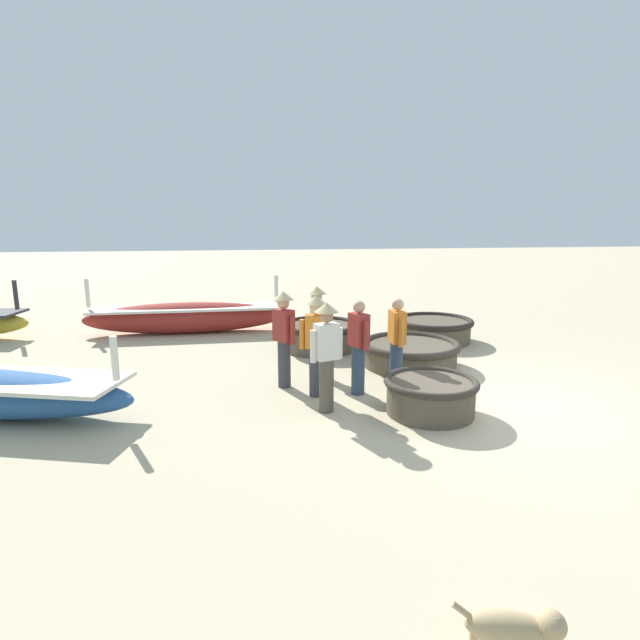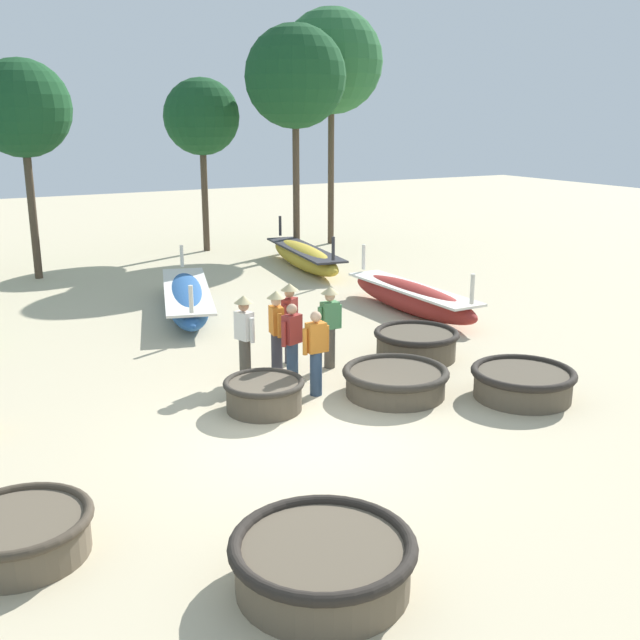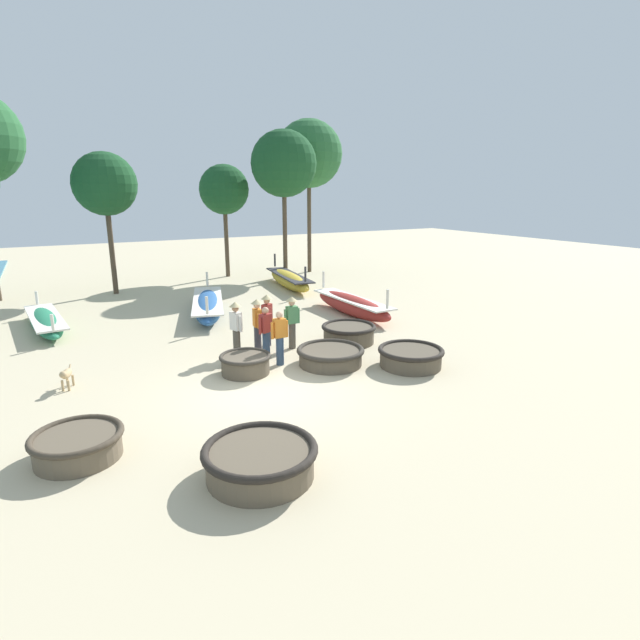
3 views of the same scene
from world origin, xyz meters
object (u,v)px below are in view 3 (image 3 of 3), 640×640
at_px(long_boat_green_hull, 352,305).
at_px(fisherman_standing_right, 292,319).
at_px(coracle_far_right, 245,363).
at_px(long_boat_white_hull, 46,321).
at_px(fisherman_crouching, 280,337).
at_px(tree_tall_back, 309,154).
at_px(fisherman_hauling, 236,325).
at_px(tree_leftmost, 105,185).
at_px(coracle_beside_post, 260,460).
at_px(coracle_front_left, 78,444).
at_px(dog, 66,375).
at_px(tree_left_mid, 284,164).
at_px(fisherman_standing_left, 266,331).
at_px(coracle_front_right, 330,355).
at_px(long_boat_ochre_hull, 289,280).
at_px(tree_center, 224,190).
at_px(long_boat_red_hull, 208,305).
at_px(fisherman_by_coracle, 267,317).
at_px(fisherman_with_hat, 257,322).
at_px(coracle_center, 349,333).
at_px(coracle_weathered, 411,356).

height_order(long_boat_green_hull, fisherman_standing_right, fisherman_standing_right).
height_order(coracle_far_right, long_boat_white_hull, long_boat_white_hull).
xyz_separation_m(fisherman_crouching, tree_tall_back, (8.45, 14.46, 6.01)).
distance_m(fisherman_hauling, tree_leftmost, 12.58).
relative_size(coracle_beside_post, long_boat_white_hull, 0.41).
height_order(coracle_front_left, fisherman_standing_right, fisherman_standing_right).
xyz_separation_m(coracle_far_right, fisherman_crouching, (1.12, 0.19, 0.54)).
xyz_separation_m(fisherman_hauling, fisherman_crouching, (0.82, -1.33, -0.12)).
xyz_separation_m(dog, tree_left_mid, (11.43, 11.68, 5.79)).
relative_size(long_boat_white_hull, tree_left_mid, 0.63).
height_order(long_boat_green_hull, fisherman_hauling, fisherman_hauling).
height_order(coracle_far_right, fisherman_standing_right, fisherman_standing_right).
height_order(fisherman_standing_right, tree_tall_back, tree_tall_back).
relative_size(fisherman_standing_left, tree_tall_back, 0.18).
bearing_deg(coracle_beside_post, coracle_front_right, 48.31).
relative_size(long_boat_ochre_hull, tree_left_mid, 0.71).
bearing_deg(tree_tall_back, tree_left_mid, -142.88).
bearing_deg(tree_center, fisherman_crouching, -103.09).
xyz_separation_m(long_boat_green_hull, tree_tall_back, (3.51, 10.46, 6.43)).
relative_size(long_boat_red_hull, fisherman_standing_right, 3.55).
xyz_separation_m(coracle_front_left, fisherman_hauling, (4.60, 4.24, 0.67)).
distance_m(long_boat_red_hull, fisherman_by_coracle, 5.09).
distance_m(coracle_far_right, dog, 4.46).
distance_m(long_boat_white_hull, fisherman_standing_left, 8.82).
height_order(long_boat_red_hull, long_boat_white_hull, long_boat_red_hull).
height_order(long_boat_green_hull, fisherman_with_hat, fisherman_with_hat).
bearing_deg(coracle_front_right, fisherman_by_coracle, 108.71).
xyz_separation_m(coracle_front_left, long_boat_red_hull, (5.34, 9.80, 0.08)).
height_order(tree_center, tree_left_mid, tree_left_mid).
height_order(coracle_center, dog, coracle_center).
bearing_deg(tree_leftmost, coracle_front_right, -73.49).
distance_m(coracle_weathered, tree_center, 17.73).
xyz_separation_m(fisherman_with_hat, dog, (-5.32, -0.47, -0.59)).
xyz_separation_m(fisherman_by_coracle, tree_leftmost, (-3.21, 11.18, 4.13)).
bearing_deg(tree_leftmost, coracle_front_left, -99.29).
height_order(coracle_front_left, coracle_beside_post, coracle_beside_post).
distance_m(fisherman_standing_left, tree_tall_back, 17.31).
xyz_separation_m(coracle_weathered, fisherman_by_coracle, (-2.78, 3.77, 0.66)).
distance_m(coracle_beside_post, tree_leftmost, 18.77).
relative_size(coracle_beside_post, fisherman_hauling, 1.21).
xyz_separation_m(long_boat_white_hull, fisherman_standing_left, (5.71, -6.70, 0.53)).
bearing_deg(fisherman_with_hat, long_boat_green_hull, 27.29).
xyz_separation_m(fisherman_standing_right, fisherman_standing_left, (-1.10, -0.53, -0.12)).
xyz_separation_m(coracle_front_right, fisherman_crouching, (-1.27, 0.69, 0.56)).
height_order(coracle_front_left, dog, dog).
distance_m(tree_tall_back, tree_leftmost, 11.48).
distance_m(coracle_center, long_boat_red_hull, 6.69).
distance_m(fisherman_hauling, tree_center, 15.08).
bearing_deg(coracle_far_right, tree_left_mid, 60.92).
bearing_deg(long_boat_green_hull, coracle_weathered, -106.57).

